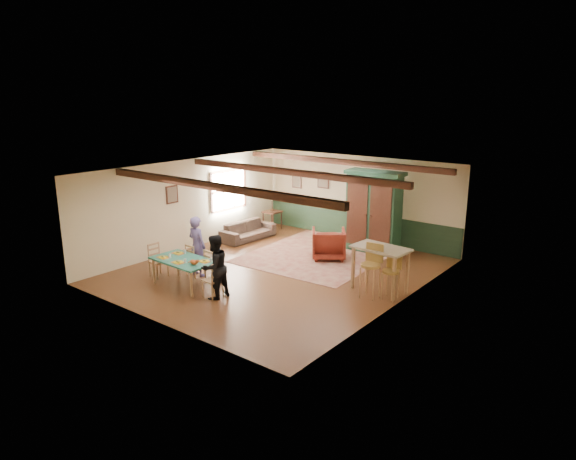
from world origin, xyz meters
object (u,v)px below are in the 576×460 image
Objects in this scene: armoire at (374,212)px; dining_table at (184,273)px; person_man at (197,246)px; end_table at (272,220)px; dining_chair_end_left at (158,261)px; cat at (194,262)px; person_child at (217,264)px; person_woman at (215,267)px; dining_chair_far_right at (214,266)px; bar_stool_left at (370,272)px; armchair at (329,244)px; dining_chair_end_right at (213,279)px; sofa at (248,231)px; bar_stool_right at (391,277)px; dining_chair_far_left at (196,260)px; counter_table at (380,269)px; table_lamp at (272,203)px.

dining_table is at bearing -113.73° from armoire.
person_man reaches higher than end_table.
dining_chair_end_left is 1.58m from cat.
person_woman is at bearing 136.74° from person_child.
dining_chair_far_right is 0.69× the size of bar_stool_left.
bar_stool_left reaches higher than dining_table.
armchair is (0.41, 4.07, -0.32)m from person_woman.
dining_chair_end_left is at bearing -90.00° from dining_chair_end_right.
dining_table is 1.73× the size of armchair.
person_man is 0.81× the size of sofa.
end_table is at bearing 108.00° from dining_table.
dining_chair_end_right reaches higher than cat.
dining_chair_end_left is 5.86m from bar_stool_right.
dining_chair_far_right is 2.64× the size of cat.
cat is at bearing -150.31° from bar_stool_left.
sofa is at bearing 119.51° from cat.
dining_chair_end_left is (-1.05, 0.05, 0.09)m from dining_table.
dining_chair_far_left is 1.19m from cat.
armchair is at bearing -24.13° from end_table.
person_woman reaches higher than dining_chair_end_right.
counter_table reaches higher than cat.
dining_chair_end_left is 1.00× the size of dining_chair_end_right.
person_child is at bearing -90.00° from dining_chair_far_right.
person_woman is 1.15× the size of counter_table.
cat is at bearing -93.37° from dining_chair_end_left.
person_man is (-0.72, 0.11, 0.35)m from dining_chair_far_right.
armchair is (1.87, 3.27, -0.35)m from person_man.
bar_stool_left is (5.71, -3.34, 0.30)m from end_table.
person_child is at bearing -65.49° from table_lamp.
cat is at bearing -80.54° from dining_chair_end_right.
armoire reaches higher than person_woman.
table_lamp is (-3.33, 1.49, 0.52)m from armchair.
dining_chair_end_right is at bearing -146.35° from bar_stool_left.
person_child is (-0.65, 0.76, 0.03)m from dining_chair_end_right.
dining_chair_far_right is at bearing -65.08° from dining_chair_end_left.
person_woman reaches higher than armchair.
table_lamp is at bearing 145.71° from bar_stool_left.
dining_chair_far_left is at bearing 116.37° from dining_table.
dining_table is 0.82m from person_child.
cat is at bearing 39.68° from armchair.
person_woman reaches higher than bar_stool_left.
dining_chair_end_left is 4.09m from sofa.
dining_table is 1.21m from person_woman.
person_woman is 4.58× the size of cat.
dining_chair_far_left reaches higher than end_table.
dining_chair_end_right is at bearing -145.11° from sofa.
person_child is (0.40, 0.71, 0.12)m from dining_table.
dining_chair_end_left is 6.30m from armoire.
person_child is at bearing 99.46° from cat.
bar_stool_left is at bearing 130.27° from dining_chair_end_right.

